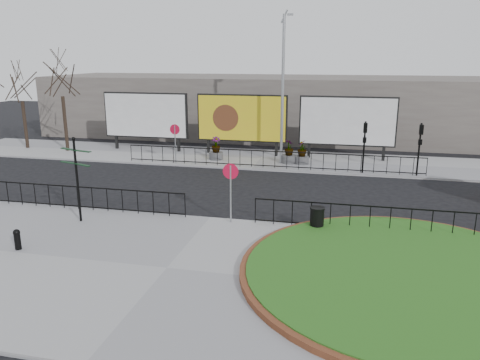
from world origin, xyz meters
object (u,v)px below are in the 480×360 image
(bollard, at_px, (17,238))
(planter_c, at_px, (302,155))
(fingerpost_sign, at_px, (76,171))
(planter_a, at_px, (216,151))
(litter_bin, at_px, (317,219))
(lamp_post, at_px, (283,88))
(billboard_mid, at_px, (242,118))
(planter_b, at_px, (289,154))

(bollard, xyz_separation_m, planter_c, (8.48, 15.75, 0.17))
(fingerpost_sign, bearing_deg, planter_a, 101.64)
(planter_c, bearing_deg, litter_bin, -81.73)
(bollard, bearing_deg, planter_a, 79.66)
(lamp_post, xyz_separation_m, fingerpost_sign, (-6.60, -12.63, -2.58))
(lamp_post, xyz_separation_m, planter_a, (-4.30, -0.00, -4.12))
(planter_a, bearing_deg, billboard_mid, 56.69)
(planter_a, xyz_separation_m, planter_b, (4.80, -0.00, -0.03))
(lamp_post, relative_size, fingerpost_sign, 2.62)
(litter_bin, relative_size, planter_b, 0.64)
(planter_c, bearing_deg, lamp_post, 180.00)
(lamp_post, relative_size, bollard, 12.28)
(lamp_post, height_order, planter_b, lamp_post)
(planter_a, height_order, planter_b, planter_b)
(planter_b, height_order, planter_c, planter_b)
(fingerpost_sign, xyz_separation_m, planter_c, (7.90, 12.63, -1.54))
(planter_a, bearing_deg, planter_b, -0.00)
(billboard_mid, height_order, litter_bin, billboard_mid)
(fingerpost_sign, bearing_deg, lamp_post, 84.35)
(billboard_mid, relative_size, litter_bin, 6.48)
(planter_c, bearing_deg, planter_a, 180.00)
(fingerpost_sign, height_order, planter_b, fingerpost_sign)
(fingerpost_sign, relative_size, planter_b, 2.34)
(fingerpost_sign, bearing_deg, billboard_mid, 98.12)
(lamp_post, distance_m, planter_c, 4.33)
(planter_a, bearing_deg, litter_bin, -57.83)
(fingerpost_sign, bearing_deg, planter_c, 79.90)
(billboard_mid, distance_m, planter_b, 4.45)
(bollard, bearing_deg, planter_c, 61.70)
(lamp_post, distance_m, fingerpost_sign, 14.48)
(fingerpost_sign, height_order, litter_bin, fingerpost_sign)
(planter_b, bearing_deg, lamp_post, 180.00)
(litter_bin, distance_m, planter_b, 11.87)
(planter_a, height_order, planter_c, planter_a)
(billboard_mid, xyz_separation_m, planter_a, (-1.30, -1.97, -1.89))
(billboard_mid, height_order, bollard, billboard_mid)
(planter_b, bearing_deg, billboard_mid, 150.61)
(fingerpost_sign, distance_m, bollard, 3.61)
(fingerpost_sign, distance_m, planter_a, 12.93)
(lamp_post, bearing_deg, planter_b, -0.00)
(billboard_mid, bearing_deg, litter_bin, -66.15)
(bollard, distance_m, planter_c, 17.89)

